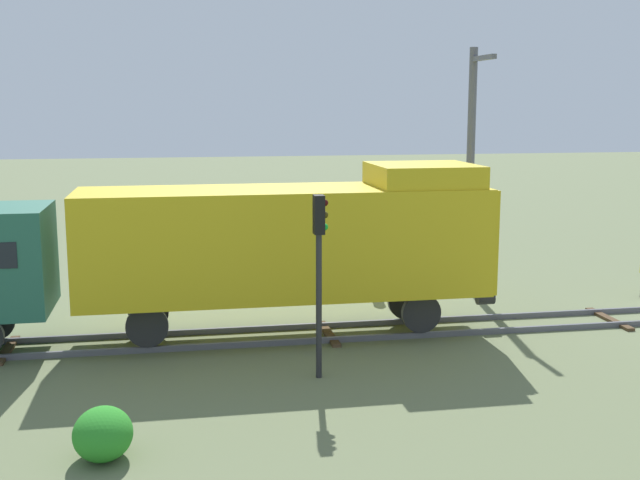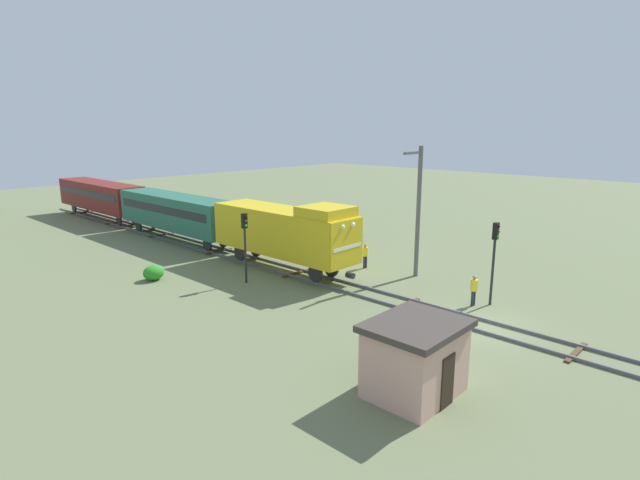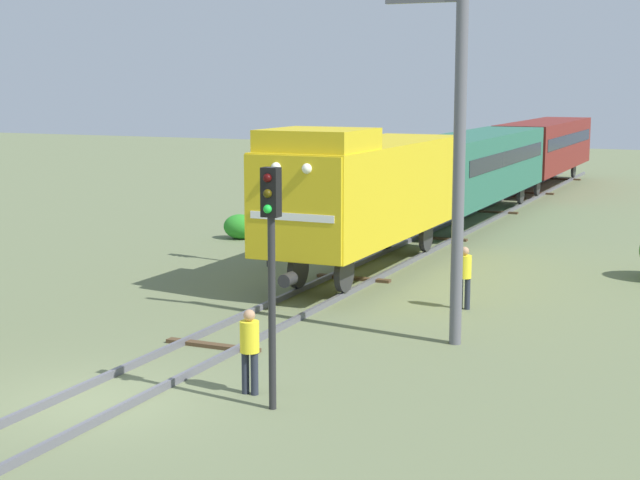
# 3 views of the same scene
# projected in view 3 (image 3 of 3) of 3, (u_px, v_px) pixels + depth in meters

# --- Properties ---
(ground_plane) EXTENTS (154.14, 154.14, 0.00)m
(ground_plane) POSITION_uv_depth(u_px,v_px,m) (99.00, 402.00, 18.70)
(ground_plane) COLOR #66704C
(railway_track) EXTENTS (2.40, 102.76, 0.16)m
(railway_track) POSITION_uv_depth(u_px,v_px,m) (99.00, 399.00, 18.69)
(railway_track) COLOR #595960
(railway_track) RESTS_ON ground
(locomotive) EXTENTS (2.90, 11.60, 4.60)m
(locomotive) POSITION_uv_depth(u_px,v_px,m) (366.00, 187.00, 30.73)
(locomotive) COLOR gold
(locomotive) RESTS_ON railway_track
(passenger_car_leading) EXTENTS (2.84, 14.00, 3.66)m
(passenger_car_leading) POSITION_uv_depth(u_px,v_px,m) (478.00, 163.00, 42.77)
(passenger_car_leading) COLOR #26604C
(passenger_car_leading) RESTS_ON railway_track
(passenger_car_trailing) EXTENTS (2.84, 14.00, 3.66)m
(passenger_car_trailing) POSITION_uv_depth(u_px,v_px,m) (545.00, 144.00, 55.92)
(passenger_car_trailing) COLOR maroon
(passenger_car_trailing) RESTS_ON railway_track
(traffic_signal_near) EXTENTS (0.32, 0.34, 4.53)m
(traffic_signal_near) POSITION_uv_depth(u_px,v_px,m) (271.00, 244.00, 17.82)
(traffic_signal_near) COLOR #262628
(traffic_signal_near) RESTS_ON ground
(traffic_signal_mid) EXTENTS (0.32, 0.34, 4.35)m
(traffic_signal_mid) POSITION_uv_depth(u_px,v_px,m) (268.00, 176.00, 31.95)
(traffic_signal_mid) COLOR #262628
(traffic_signal_mid) RESTS_ON ground
(worker_near_track) EXTENTS (0.38, 0.38, 1.70)m
(worker_near_track) POSITION_uv_depth(u_px,v_px,m) (250.00, 345.00, 19.04)
(worker_near_track) COLOR #262B38
(worker_near_track) RESTS_ON ground
(worker_by_signal) EXTENTS (0.38, 0.38, 1.70)m
(worker_by_signal) POSITION_uv_depth(u_px,v_px,m) (464.00, 273.00, 26.22)
(worker_by_signal) COLOR #262B38
(worker_by_signal) RESTS_ON ground
(catenary_mast) EXTENTS (1.94, 0.28, 8.28)m
(catenary_mast) POSITION_uv_depth(u_px,v_px,m) (457.00, 156.00, 22.21)
(catenary_mast) COLOR #595960
(catenary_mast) RESTS_ON ground
(bush_mid) EXTENTS (1.33, 1.08, 0.96)m
(bush_mid) POSITION_uv_depth(u_px,v_px,m) (240.00, 227.00, 38.04)
(bush_mid) COLOR #2A8A26
(bush_mid) RESTS_ON ground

